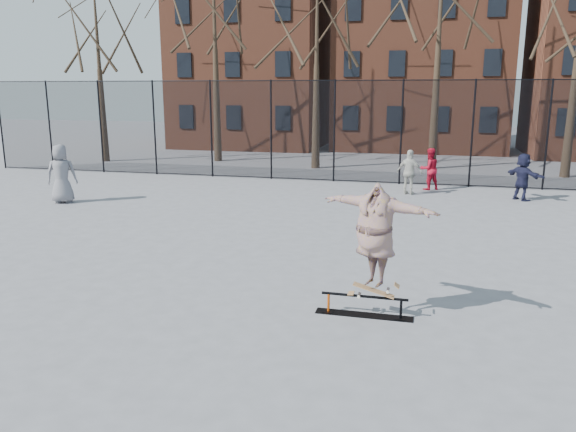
% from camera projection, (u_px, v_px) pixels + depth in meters
% --- Properties ---
extents(ground, '(100.00, 100.00, 0.00)m').
position_uv_depth(ground, '(286.00, 298.00, 9.96)').
color(ground, slate).
extents(skate_rail, '(1.60, 0.24, 0.35)m').
position_uv_depth(skate_rail, '(364.00, 307.00, 9.19)').
color(skate_rail, black).
rests_on(skate_rail, ground).
extents(skateboard, '(0.74, 0.18, 0.09)m').
position_uv_depth(skateboard, '(373.00, 293.00, 9.09)').
color(skateboard, '#98643C').
rests_on(skateboard, skate_rail).
extents(skater, '(2.09, 1.34, 1.66)m').
position_uv_depth(skater, '(375.00, 241.00, 8.90)').
color(skater, '#603381').
rests_on(skater, skateboard).
extents(bystander_grey, '(1.10, 0.94, 1.91)m').
position_uv_depth(bystander_grey, '(61.00, 174.00, 18.14)').
color(bystander_grey, slate).
rests_on(bystander_grey, ground).
extents(bystander_red, '(0.94, 0.88, 1.53)m').
position_uv_depth(bystander_red, '(429.00, 169.00, 20.57)').
color(bystander_red, '#B20F25').
rests_on(bystander_red, ground).
extents(bystander_white, '(0.99, 0.65, 1.57)m').
position_uv_depth(bystander_white, '(410.00, 172.00, 19.62)').
color(bystander_white, '#B9B7AB').
rests_on(bystander_white, ground).
extents(bystander_navy, '(1.30, 1.41, 1.57)m').
position_uv_depth(bystander_navy, '(523.00, 177.00, 18.60)').
color(bystander_navy, '#1A1B34').
rests_on(bystander_navy, ground).
extents(fence, '(34.03, 0.07, 4.00)m').
position_uv_depth(fence, '(370.00, 131.00, 21.79)').
color(fence, black).
rests_on(fence, ground).
extents(tree_row, '(33.66, 7.46, 10.67)m').
position_uv_depth(tree_row, '(378.00, 2.00, 24.59)').
color(tree_row, black).
rests_on(tree_row, ground).
extents(rowhouses, '(29.00, 7.00, 13.00)m').
position_uv_depth(rowhouses, '(409.00, 47.00, 33.01)').
color(rowhouses, brown).
rests_on(rowhouses, ground).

